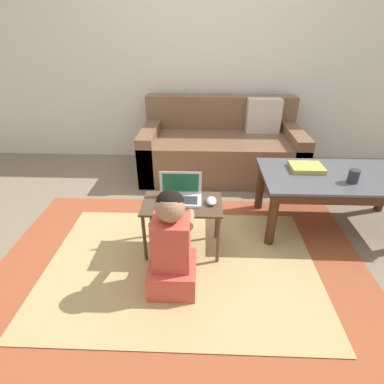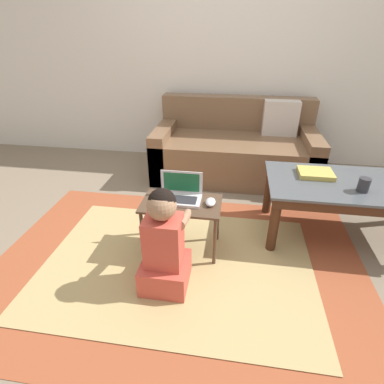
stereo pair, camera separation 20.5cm
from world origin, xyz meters
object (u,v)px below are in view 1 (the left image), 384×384
(cup_on_table, at_px, (354,176))
(computer_mouse, at_px, (211,201))
(coffee_table, at_px, (339,183))
(laptop, at_px, (180,196))
(laptop_desk, at_px, (182,210))
(couch, at_px, (221,148))
(person_seated, at_px, (172,247))
(book_on_table, at_px, (306,167))

(cup_on_table, bearing_deg, computer_mouse, -167.92)
(coffee_table, xyz_separation_m, cup_on_table, (0.03, -0.12, 0.12))
(laptop, distance_m, computer_mouse, 0.22)
(laptop_desk, distance_m, laptop, 0.10)
(coffee_table, xyz_separation_m, computer_mouse, (-0.99, -0.34, 0.02))
(coffee_table, bearing_deg, laptop, -165.77)
(couch, height_order, person_seated, couch)
(laptop_desk, distance_m, person_seated, 0.36)
(coffee_table, distance_m, laptop, 1.24)
(person_seated, height_order, book_on_table, person_seated)
(computer_mouse, distance_m, person_seated, 0.45)
(computer_mouse, distance_m, book_on_table, 0.87)
(cup_on_table, bearing_deg, book_on_table, 141.77)
(couch, bearing_deg, cup_on_table, -53.01)
(coffee_table, bearing_deg, laptop_desk, -163.84)
(cup_on_table, bearing_deg, laptop, -171.61)
(book_on_table, bearing_deg, computer_mouse, -150.37)
(laptop_desk, xyz_separation_m, laptop, (-0.02, 0.04, 0.09))
(coffee_table, xyz_separation_m, person_seated, (-1.23, -0.70, -0.09))
(cup_on_table, bearing_deg, couch, 126.99)
(coffee_table, height_order, book_on_table, book_on_table)
(laptop_desk, xyz_separation_m, person_seated, (-0.04, -0.36, -0.04))
(book_on_table, bearing_deg, couch, 122.62)
(cup_on_table, height_order, book_on_table, cup_on_table)
(laptop, relative_size, computer_mouse, 2.81)
(coffee_table, height_order, person_seated, person_seated)
(coffee_table, relative_size, book_on_table, 4.74)
(cup_on_table, bearing_deg, laptop_desk, -169.71)
(coffee_table, height_order, computer_mouse, coffee_table)
(couch, height_order, cup_on_table, couch)
(coffee_table, distance_m, book_on_table, 0.27)
(laptop, relative_size, cup_on_table, 3.01)
(person_seated, relative_size, book_on_table, 2.75)
(laptop, xyz_separation_m, book_on_table, (0.97, 0.39, 0.05))
(couch, distance_m, person_seated, 1.78)
(computer_mouse, xyz_separation_m, book_on_table, (0.75, 0.43, 0.07))
(person_seated, height_order, cup_on_table, person_seated)
(coffee_table, bearing_deg, book_on_table, 159.99)
(laptop_desk, bearing_deg, book_on_table, 24.36)
(laptop_desk, xyz_separation_m, computer_mouse, (0.20, 0.00, 0.08))
(couch, relative_size, cup_on_table, 17.15)
(couch, distance_m, book_on_table, 1.15)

